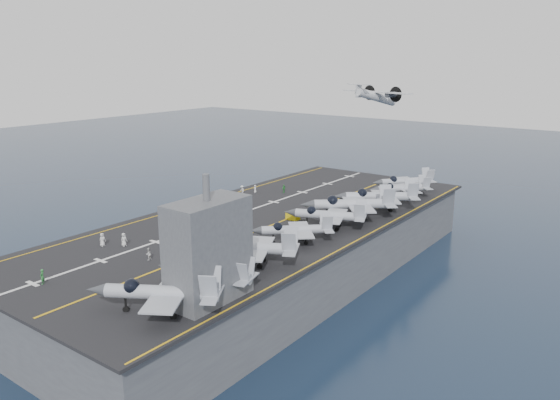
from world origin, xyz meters
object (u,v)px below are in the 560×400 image
Objects in this scene: island_superstructure at (208,239)px; tow_cart_a at (217,251)px; fighter_jet_0 at (162,291)px; transport_plane at (376,97)px.

tow_cart_a is at bearing 129.69° from island_superstructure.
island_superstructure reaches higher than fighter_jet_0.
fighter_jet_0 is 0.77× the size of transport_plane.
tow_cart_a is at bearing 114.31° from fighter_jet_0.
island_superstructure is at bearing 73.50° from fighter_jet_0.
transport_plane reaches higher than fighter_jet_0.
tow_cart_a is (-7.72, 17.10, -2.04)m from fighter_jet_0.
fighter_jet_0 is 7.96× the size of tow_cart_a.
fighter_jet_0 is at bearing -106.50° from island_superstructure.
fighter_jet_0 is (-1.70, -5.74, -4.87)m from island_superstructure.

